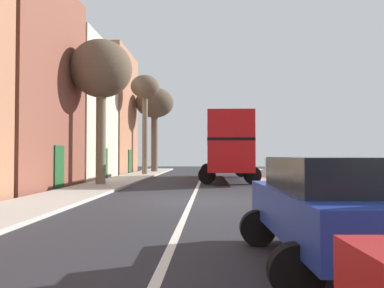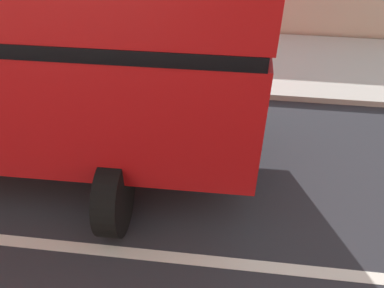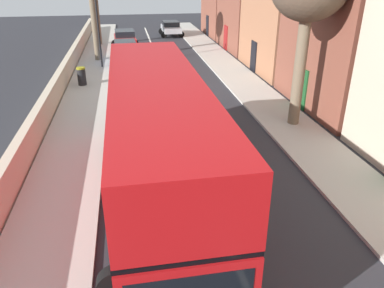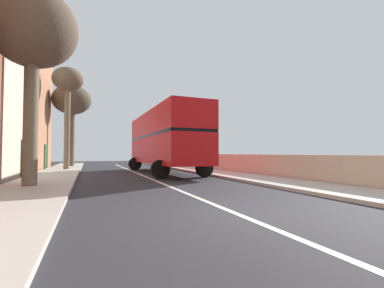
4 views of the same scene
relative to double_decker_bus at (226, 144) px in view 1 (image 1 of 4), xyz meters
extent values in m
plane|color=#28282D|center=(-1.70, -11.76, -2.35)|extent=(84.00, 84.00, 0.00)
cube|color=silver|center=(-1.70, -11.76, -2.35)|extent=(0.16, 54.00, 0.01)
cube|color=#B2ADA3|center=(-6.60, -11.76, -2.29)|extent=(2.60, 60.00, 0.12)
cube|color=#B2ADA3|center=(3.20, -11.76, -2.29)|extent=(2.60, 60.00, 0.12)
cube|color=brown|center=(-10.20, -7.76, 2.70)|extent=(4.00, 7.68, 10.10)
cube|color=#194C23|center=(-8.17, -7.76, -1.30)|extent=(0.08, 1.10, 2.10)
cube|color=beige|center=(-10.20, 0.24, 2.35)|extent=(4.00, 7.68, 9.40)
cube|color=#194C23|center=(-8.17, 0.24, -1.30)|extent=(0.08, 1.10, 2.10)
cube|color=#9E6647|center=(-10.20, 8.24, 3.01)|extent=(4.00, 7.68, 10.73)
cube|color=#194C23|center=(-8.17, 8.24, -1.30)|extent=(0.08, 1.10, 2.10)
cube|color=beige|center=(4.75, -11.76, -1.72)|extent=(0.36, 54.00, 1.27)
cube|color=#B81114|center=(0.00, -0.01, -0.80)|extent=(2.61, 10.94, 1.70)
cube|color=black|center=(0.00, -0.01, 0.13)|extent=(2.63, 10.83, 0.16)
cube|color=#B81114|center=(0.00, -0.01, 0.96)|extent=(2.61, 10.94, 1.50)
cube|color=black|center=(-0.05, 5.43, -0.72)|extent=(2.20, 0.08, 1.19)
cylinder|color=black|center=(-1.32, 3.69, -1.85)|extent=(1.00, 0.31, 1.00)
cylinder|color=black|center=(1.24, 3.71, -1.85)|extent=(1.00, 0.31, 1.00)
cylinder|color=black|center=(-1.24, -3.73, -1.85)|extent=(1.00, 0.31, 1.00)
cylinder|color=black|center=(1.32, -3.71, -1.85)|extent=(1.00, 0.31, 1.00)
cube|color=#1E389E|center=(0.80, -20.03, -1.55)|extent=(1.92, 4.35, 0.64)
cube|color=black|center=(0.81, -20.25, -0.99)|extent=(1.70, 2.42, 0.49)
cylinder|color=black|center=(-0.15, -18.75, -2.03)|extent=(0.65, 0.25, 0.64)
cylinder|color=black|center=(1.63, -18.67, -2.03)|extent=(0.65, 0.25, 0.64)
cylinder|color=black|center=(-0.03, -21.40, -2.03)|extent=(0.65, 0.25, 0.64)
cylinder|color=brown|center=(-6.31, 10.46, 0.62)|extent=(0.61, 0.61, 5.70)
ellipsoid|color=#4C4233|center=(-6.31, 10.46, 4.18)|extent=(3.58, 3.58, 2.81)
cylinder|color=brown|center=(-6.82, -5.50, 0.49)|extent=(0.52, 0.52, 5.45)
ellipsoid|color=brown|center=(-6.82, -5.50, 3.87)|extent=(3.26, 3.26, 3.07)
cylinder|color=brown|center=(-6.32, 5.24, 1.05)|extent=(0.43, 0.43, 6.57)
ellipsoid|color=brown|center=(-6.32, 5.24, 4.79)|extent=(2.29, 2.29, 1.85)
cylinder|color=black|center=(3.60, -13.72, -1.73)|extent=(0.52, 0.52, 1.01)
cylinder|color=olive|center=(3.60, -13.72, -1.18)|extent=(0.55, 0.55, 0.10)
camera|label=1|loc=(-0.98, -25.95, -0.71)|focal=36.77mm
camera|label=2|loc=(-4.44, -5.10, 1.96)|focal=37.10mm
camera|label=3|loc=(0.70, 10.00, 4.44)|focal=35.14mm
camera|label=4|loc=(-4.77, -16.87, -1.01)|focal=24.01mm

